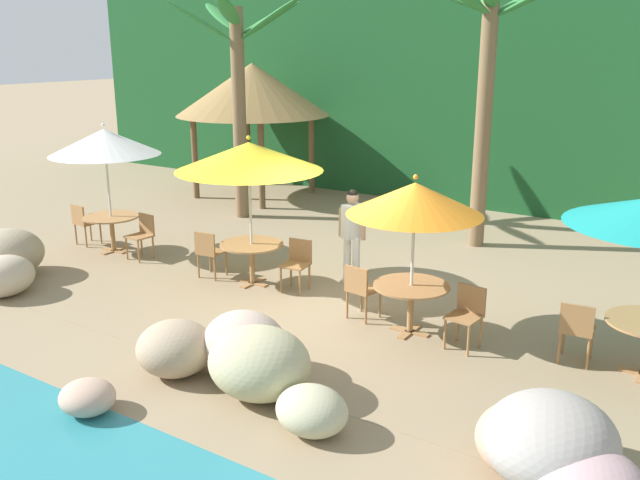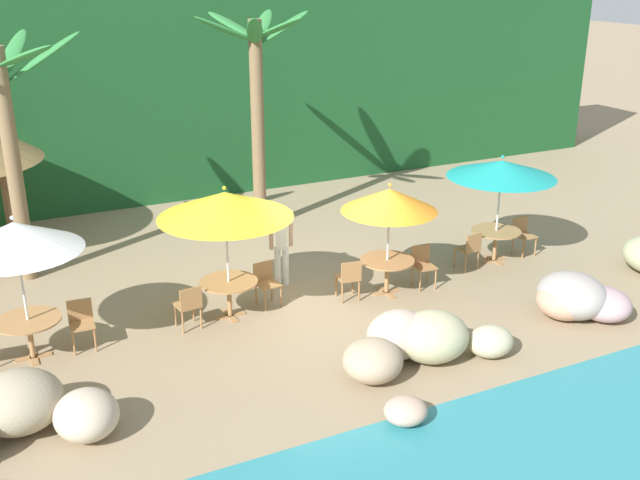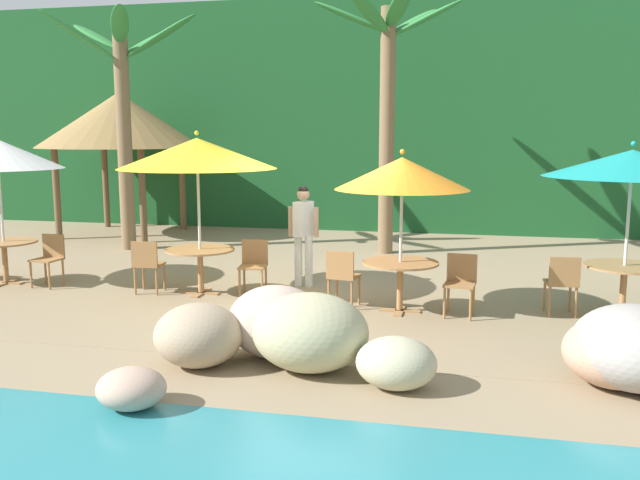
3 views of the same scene
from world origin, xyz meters
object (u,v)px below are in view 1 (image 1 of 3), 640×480
Objects in this scene: umbrella_yellow at (249,157)px; chair_teal_inland at (577,328)px; palm_tree_second at (487,68)px; palapa_hut at (252,90)px; umbrella_orange at (415,199)px; dining_table_yellow at (252,250)px; chair_orange_inland at (360,288)px; dining_table_white at (112,222)px; chair_yellow_inland at (209,251)px; chair_white_seaward at (143,233)px; dining_table_orange at (411,293)px; umbrella_white at (104,142)px; chair_white_inland at (83,221)px; chair_orange_seaward at (467,312)px; waiter_in_white at (352,230)px; chair_yellow_seaward at (298,261)px; palm_tree_nearest at (238,74)px.

umbrella_yellow is 2.99× the size of chair_teal_inland.
palapa_hut is at bearing 169.32° from palm_tree_second.
chair_teal_inland is at bearing 6.40° from umbrella_orange.
palm_tree_second is at bearing 61.38° from umbrella_yellow.
chair_orange_inland is (2.38, -0.37, -0.10)m from dining_table_yellow.
chair_yellow_inland is at bearing -3.35° from dining_table_white.
chair_white_seaward is at bearing -72.93° from palapa_hut.
umbrella_orange reaches higher than dining_table_white.
palm_tree_second is at bearing 123.89° from chair_teal_inland.
palm_tree_second is at bearing 99.63° from dining_table_orange.
chair_yellow_inland is at bearing -3.35° from umbrella_white.
chair_white_inland is at bearing 177.79° from chair_yellow_inland.
umbrella_orange is (3.24, -0.39, 1.39)m from dining_table_yellow.
umbrella_yellow is (3.57, 0.02, 1.64)m from dining_table_white.
palapa_hut is at bearing 149.49° from chair_teal_inland.
dining_table_orange is at bearing -6.94° from umbrella_yellow.
chair_teal_inland is (5.49, -0.14, -1.74)m from umbrella_yellow.
chair_orange_inland is at bearing 178.38° from dining_table_orange.
chair_orange_seaward reaches higher than dining_table_yellow.
dining_table_white is 0.27× the size of palapa_hut.
dining_table_orange is 0.21× the size of palm_tree_second.
waiter_in_white is (-1.76, 1.31, 0.37)m from dining_table_orange.
chair_orange_seaward is (7.66, -0.38, -0.10)m from dining_table_white.
chair_yellow_seaward and chair_orange_seaward have the same top height.
chair_orange_seaward and chair_orange_inland have the same top height.
dining_table_white is at bearing 90.00° from umbrella_white.
dining_table_white is 6.82m from dining_table_orange.
palapa_hut is at bearing 141.54° from umbrella_orange.
chair_yellow_seaward is (0.83, 0.20, -1.74)m from umbrella_yellow.
umbrella_white is 1.91m from chair_white_inland.
chair_yellow_seaward and chair_teal_inland have the same top height.
dining_table_yellow is 0.22× the size of palm_tree_nearest.
chair_yellow_seaward is (3.55, 0.19, 0.00)m from chair_white_seaward.
chair_orange_seaward is at bearing -0.88° from chair_orange_inland.
umbrella_white reaches higher than chair_white_seaward.
umbrella_white is 3.23m from chair_yellow_inland.
waiter_in_white is (2.31, 1.09, 0.47)m from chair_yellow_inland.
palm_tree_nearest reaches higher than palapa_hut.
chair_orange_inland is (5.10, -0.38, 0.00)m from chair_white_seaward.
waiter_in_white reaches higher than chair_yellow_inland.
palapa_hut is at bearing 144.42° from chair_orange_seaward.
umbrella_orange is 0.46× the size of palm_tree_nearest.
chair_orange_seaward is at bearing -2.54° from chair_yellow_inland.
chair_teal_inland is 0.17× the size of palm_tree_nearest.
waiter_in_white is (5.05, 0.93, -1.23)m from umbrella_white.
chair_yellow_inland and chair_orange_seaward have the same top height.
palapa_hut is (-7.71, 6.13, 2.25)m from dining_table_orange.
palm_tree_second is (6.84, 4.47, 3.09)m from chair_white_inland.
chair_white_inland is 8.74m from palm_tree_second.
palm_tree_nearest is at bearing -172.29° from palm_tree_second.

